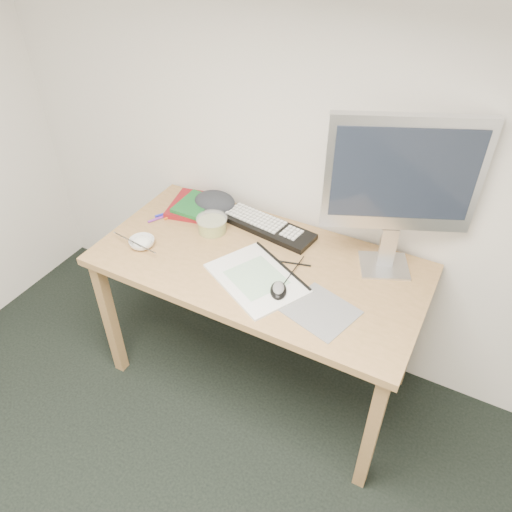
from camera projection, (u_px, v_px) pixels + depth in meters
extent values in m
plane|color=white|center=(357.00, 118.00, 1.94)|extent=(3.60, 0.00, 3.60)
cube|color=tan|center=(110.00, 319.00, 2.40)|extent=(0.05, 0.05, 0.71)
cube|color=tan|center=(371.00, 434.00, 1.92)|extent=(0.05, 0.05, 0.71)
cube|color=tan|center=(182.00, 251.00, 2.81)|extent=(0.05, 0.05, 0.71)
cube|color=tan|center=(411.00, 332.00, 2.33)|extent=(0.05, 0.05, 0.71)
cube|color=tan|center=(259.00, 265.00, 2.13)|extent=(1.40, 0.70, 0.03)
cube|color=slate|center=(321.00, 311.00, 1.89)|extent=(0.29, 0.28, 0.00)
cube|color=white|center=(256.00, 278.00, 2.02)|extent=(0.47, 0.42, 0.01)
cube|color=black|center=(268.00, 227.00, 2.29)|extent=(0.47, 0.21, 0.03)
cube|color=silver|center=(384.00, 265.00, 2.09)|extent=(0.25, 0.24, 0.01)
cube|color=silver|center=(388.00, 248.00, 2.03)|extent=(0.07, 0.05, 0.19)
cube|color=silver|center=(403.00, 175.00, 1.82)|extent=(0.54, 0.27, 0.46)
cube|color=black|center=(403.00, 172.00, 1.81)|extent=(0.48, 0.21, 0.36)
ellipsoid|color=black|center=(278.00, 288.00, 1.94)|extent=(0.10, 0.12, 0.04)
imported|color=silver|center=(142.00, 243.00, 2.19)|extent=(0.13, 0.13, 0.04)
cylinder|color=#B4B4B7|center=(134.00, 243.00, 2.16)|extent=(0.25, 0.05, 0.02)
cylinder|color=gold|center=(212.00, 225.00, 2.27)|extent=(0.14, 0.14, 0.07)
cube|color=maroon|center=(191.00, 205.00, 2.43)|extent=(0.24, 0.28, 0.02)
cube|color=#175D26|center=(195.00, 204.00, 2.40)|extent=(0.15, 0.20, 0.02)
ellipsoid|color=#24262C|center=(215.00, 202.00, 2.41)|extent=(0.21, 0.19, 0.07)
cylinder|color=pink|center=(269.00, 260.00, 2.12)|extent=(0.18, 0.05, 0.01)
cylinder|color=tan|center=(253.00, 257.00, 2.13)|extent=(0.13, 0.10, 0.01)
cylinder|color=black|center=(287.00, 262.00, 2.11)|extent=(0.20, 0.06, 0.01)
cylinder|color=#2124B5|center=(168.00, 213.00, 2.39)|extent=(0.08, 0.11, 0.01)
cylinder|color=orange|center=(174.00, 214.00, 2.39)|extent=(0.05, 0.12, 0.01)
cylinder|color=#752A9B|center=(160.00, 218.00, 2.36)|extent=(0.07, 0.12, 0.01)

